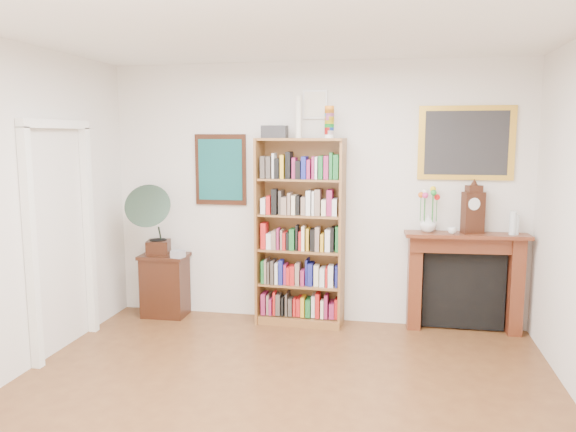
% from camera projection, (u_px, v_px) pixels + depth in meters
% --- Properties ---
extents(room, '(4.51, 5.01, 2.81)m').
position_uv_depth(room, '(261.00, 233.00, 3.64)').
color(room, '#543019').
rests_on(room, ground).
extents(door_casing, '(0.08, 1.02, 2.17)m').
position_uv_depth(door_casing, '(61.00, 218.00, 5.23)').
color(door_casing, white).
rests_on(door_casing, left_wall).
extents(teal_poster, '(0.58, 0.04, 0.78)m').
position_uv_depth(teal_poster, '(221.00, 170.00, 6.21)').
color(teal_poster, black).
rests_on(teal_poster, back_wall).
extents(small_picture, '(0.26, 0.04, 0.30)m').
position_uv_depth(small_picture, '(315.00, 104.00, 5.91)').
color(small_picture, white).
rests_on(small_picture, back_wall).
extents(gilt_painting, '(0.95, 0.04, 0.75)m').
position_uv_depth(gilt_painting, '(466.00, 143.00, 5.69)').
color(gilt_painting, gold).
rests_on(gilt_painting, back_wall).
extents(bookshelf, '(0.94, 0.38, 2.30)m').
position_uv_depth(bookshelf, '(300.00, 222.00, 5.95)').
color(bookshelf, brown).
rests_on(bookshelf, floor).
extents(side_cabinet, '(0.53, 0.39, 0.71)m').
position_uv_depth(side_cabinet, '(165.00, 285.00, 6.33)').
color(side_cabinet, black).
rests_on(side_cabinet, floor).
extents(fireplace, '(1.25, 0.37, 1.04)m').
position_uv_depth(fireplace, '(464.00, 274.00, 5.80)').
color(fireplace, '#481910').
rests_on(fireplace, floor).
extents(gramophone, '(0.61, 0.70, 0.80)m').
position_uv_depth(gramophone, '(152.00, 216.00, 6.14)').
color(gramophone, black).
rests_on(gramophone, side_cabinet).
extents(cd_stack, '(0.15, 0.15, 0.08)m').
position_uv_depth(cd_stack, '(178.00, 254.00, 6.11)').
color(cd_stack, silver).
rests_on(cd_stack, side_cabinet).
extents(mantel_clock, '(0.24, 0.18, 0.49)m').
position_uv_depth(mantel_clock, '(473.00, 210.00, 5.66)').
color(mantel_clock, black).
rests_on(mantel_clock, fireplace).
extents(flower_vase, '(0.19, 0.19, 0.18)m').
position_uv_depth(flower_vase, '(428.00, 223.00, 5.76)').
color(flower_vase, silver).
rests_on(flower_vase, fireplace).
extents(teacup, '(0.11, 0.11, 0.07)m').
position_uv_depth(teacup, '(452.00, 230.00, 5.65)').
color(teacup, silver).
rests_on(teacup, fireplace).
extents(bottle_left, '(0.07, 0.07, 0.24)m').
position_uv_depth(bottle_left, '(513.00, 223.00, 5.59)').
color(bottle_left, silver).
rests_on(bottle_left, fireplace).
extents(bottle_right, '(0.06, 0.06, 0.20)m').
position_uv_depth(bottle_right, '(516.00, 225.00, 5.60)').
color(bottle_right, silver).
rests_on(bottle_right, fireplace).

